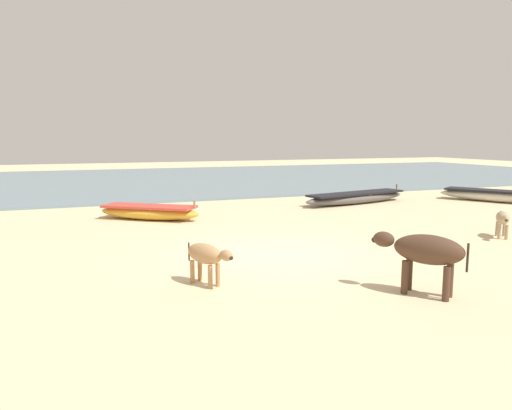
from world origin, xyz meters
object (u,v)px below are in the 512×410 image
Objects in this scene: fishing_boat_0 at (149,212)px; calf_far_tan at (206,256)px; fishing_boat_2 at (500,196)px; calf_near_dun at (503,219)px; cow_adult_dark at (425,252)px; fishing_boat_3 at (356,197)px.

calf_far_tan is (-0.05, -6.91, 0.27)m from fishing_boat_0.
fishing_boat_2 is 7.42m from calf_near_dun.
fishing_boat_0 is at bearing -85.78° from calf_near_dun.
calf_near_dun is at bearing -95.12° from cow_adult_dark.
fishing_boat_3 is 10.58m from cow_adult_dark.
fishing_boat_0 is at bearing 153.15° from calf_far_tan.
fishing_boat_2 is 3.22× the size of cow_adult_dark.
calf_near_dun is 7.92m from calf_far_tan.
calf_far_tan reaches higher than fishing_boat_0.
fishing_boat_2 is at bearing 173.25° from calf_near_dun.
calf_far_tan reaches higher than calf_near_dun.
fishing_boat_0 is 6.91m from calf_far_tan.
fishing_boat_2 is at bearing 32.35° from fishing_boat_0.
calf_far_tan is (-7.92, -7.68, 0.28)m from fishing_boat_3.
calf_near_dun is at bearing -102.54° from fishing_boat_3.
calf_near_dun reaches higher than fishing_boat_0.
fishing_boat_2 is 14.64m from calf_far_tan.
fishing_boat_0 is 0.72× the size of fishing_boat_2.
cow_adult_dark is (-4.84, -9.39, 0.47)m from fishing_boat_3.
calf_near_dun is (7.79, -5.86, 0.24)m from fishing_boat_0.
fishing_boat_2 is 4.21× the size of calf_far_tan.
calf_near_dun is at bearing 71.23° from calf_far_tan.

